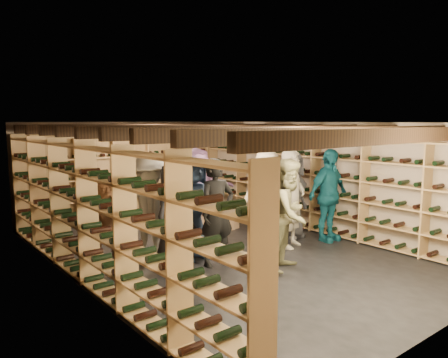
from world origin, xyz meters
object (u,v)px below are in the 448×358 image
person_10 (176,198)px  crate_stack_right (226,218)px  person_9 (150,208)px  person_1 (217,212)px  crate_loose (222,226)px  person_4 (328,195)px  person_6 (193,208)px  person_8 (295,195)px  person_0 (175,216)px  person_2 (289,214)px  person_11 (198,191)px  person_5 (106,217)px  person_12 (292,195)px  person_7 (293,199)px  person_3 (267,195)px  crate_stack_left (204,222)px

person_10 → crate_stack_right: bearing=-9.0°
person_9 → person_1: bearing=-29.8°
crate_loose → person_4: size_ratio=0.27×
person_6 → person_8: person_6 is taller
person_0 → person_2: person_2 is taller
person_8 → person_11: person_11 is taller
crate_stack_right → person_1: bearing=-132.3°
person_1 → person_8: (2.74, 0.75, -0.09)m
person_9 → person_5: bearing=147.8°
person_8 → person_12: (-0.47, -0.33, 0.08)m
person_7 → person_1: bearing=155.9°
person_9 → person_3: bearing=12.6°
person_6 → person_8: bearing=2.6°
person_2 → person_5: (-2.13, 2.36, -0.17)m
person_5 → person_11: 2.25m
person_2 → person_12: (1.46, 1.29, -0.02)m
crate_stack_right → person_5: bearing=-173.5°
person_6 → person_12: (2.40, -0.12, -0.01)m
person_12 → person_0: bearing=168.1°
person_4 → person_10: size_ratio=1.10×
person_4 → person_9: bearing=162.8°
person_7 → person_9: (-2.57, 0.91, -0.00)m
person_5 → person_12: (3.59, -1.07, 0.15)m
person_7 → person_11: size_ratio=1.01×
person_4 → person_12: size_ratio=1.05×
crate_stack_right → person_6: person_6 is taller
person_4 → person_5: person_4 is taller
person_2 → crate_stack_right: bearing=52.3°
crate_stack_left → person_3: bearing=-59.1°
crate_stack_right → person_4: bearing=-63.0°
crate_stack_left → person_3: 1.53m
person_5 → person_12: person_12 is taller
person_3 → person_1: bearing=-142.2°
crate_stack_left → person_2: 2.79m
crate_stack_left → person_1: bearing=-120.1°
crate_stack_left → person_0: 2.34m
person_5 → person_10: person_10 is taller
crate_stack_right → person_8: person_8 is taller
person_8 → person_9: (-3.53, 0.10, 0.13)m
person_5 → person_9: (0.54, -0.63, 0.20)m
person_8 → person_6: bearing=-160.6°
person_12 → person_5: bearing=149.7°
person_4 → person_5: 4.35m
person_1 → person_8: 2.84m
person_0 → person_9: (-0.16, 0.53, 0.06)m
person_3 → person_5: person_3 is taller
person_7 → person_11: bearing=93.0°
person_1 → crate_stack_right: bearing=51.4°
crate_stack_right → person_5: size_ratio=0.36×
person_0 → person_3: size_ratio=0.96×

